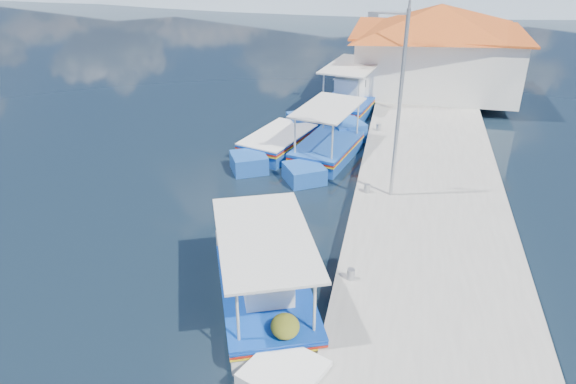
# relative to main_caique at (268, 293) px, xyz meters

# --- Properties ---
(ground) EXTENTS (160.00, 160.00, 0.00)m
(ground) POSITION_rel_main_caique_xyz_m (-1.84, 3.99, -0.47)
(ground) COLOR black
(ground) RESTS_ON ground
(quay) EXTENTS (5.00, 44.00, 0.50)m
(quay) POSITION_rel_main_caique_xyz_m (4.06, 9.99, -0.22)
(quay) COLOR #AAA69F
(quay) RESTS_ON ground
(bollards) EXTENTS (0.20, 17.20, 0.30)m
(bollards) POSITION_rel_main_caique_xyz_m (1.96, 9.24, 0.18)
(bollards) COLOR #A5A8AD
(bollards) RESTS_ON quay
(main_caique) EXTENTS (3.97, 6.85, 2.44)m
(main_caique) POSITION_rel_main_caique_xyz_m (0.00, 0.00, 0.00)
(main_caique) COLOR white
(main_caique) RESTS_ON ground
(caique_green_canopy) EXTENTS (2.89, 6.39, 2.45)m
(caique_green_canopy) POSITION_rel_main_caique_xyz_m (0.03, 9.72, -0.10)
(caique_green_canopy) COLOR #1B4EA5
(caique_green_canopy) RESTS_ON ground
(caique_blue_hull) EXTENTS (3.11, 6.17, 1.15)m
(caique_blue_hull) POSITION_rel_main_caique_xyz_m (-2.09, 10.11, -0.16)
(caique_blue_hull) COLOR #1B4EA5
(caique_blue_hull) RESTS_ON ground
(caique_far) EXTENTS (3.16, 7.44, 2.66)m
(caique_far) POSITION_rel_main_caique_xyz_m (0.33, 15.77, 0.02)
(caique_far) COLOR #1B4EA5
(caique_far) RESTS_ON ground
(harbor_building) EXTENTS (10.49, 10.49, 4.40)m
(harbor_building) POSITION_rel_main_caique_xyz_m (4.35, 18.99, 2.31)
(harbor_building) COLOR white
(harbor_building) RESTS_ON quay
(lamp_post_near) EXTENTS (1.21, 0.14, 6.00)m
(lamp_post_near) POSITION_rel_main_caique_xyz_m (2.67, 5.99, 3.38)
(lamp_post_near) COLOR #A5A8AD
(lamp_post_near) RESTS_ON quay
(lamp_post_far) EXTENTS (1.21, 0.14, 6.00)m
(lamp_post_far) POSITION_rel_main_caique_xyz_m (2.67, 14.99, 3.38)
(lamp_post_far) COLOR #A5A8AD
(lamp_post_far) RESTS_ON quay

